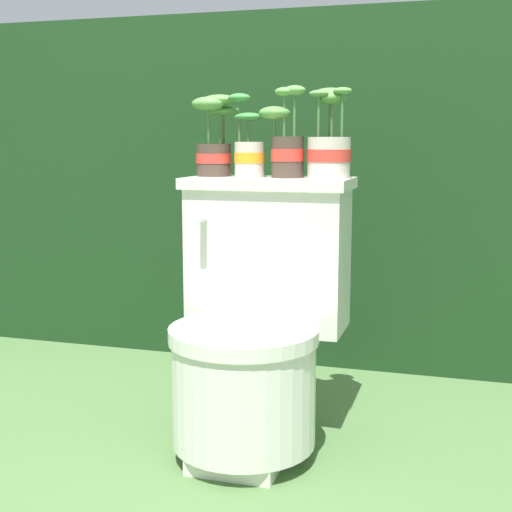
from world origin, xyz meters
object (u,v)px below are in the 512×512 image
Objects in this scene: potted_plant_left at (215,140)px; potted_plant_middle at (286,145)px; potted_plant_midleft at (249,150)px; toilet at (255,323)px; potted_plant_midright at (329,147)px.

potted_plant_middle is (0.21, -0.02, -0.01)m from potted_plant_left.
potted_plant_middle reaches higher than potted_plant_midleft.
toilet is 0.53m from potted_plant_left.
potted_plant_left reaches higher than toilet.
toilet is 0.47m from potted_plant_midleft.
toilet is at bearing -109.93° from potted_plant_middle.
toilet is at bearing -138.23° from potted_plant_midright.
potted_plant_midleft is at bearing 113.88° from toilet.
potted_plant_middle is at bearing 70.07° from toilet.
potted_plant_left is 0.94× the size of potted_plant_midright.
potted_plant_left is at bearing 137.33° from toilet.
potted_plant_midleft is 0.93× the size of potted_plant_middle.
potted_plant_midleft reaches higher than toilet.
toilet is 3.11× the size of potted_plant_midleft.
potted_plant_midright is (0.16, 0.15, 0.46)m from toilet.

